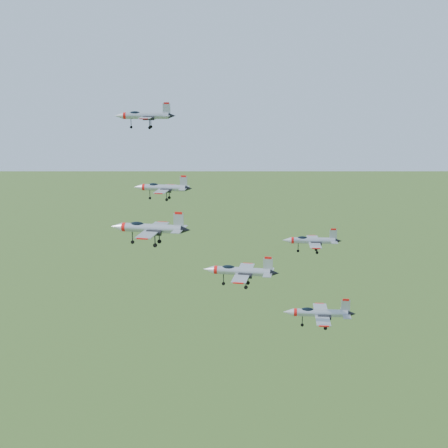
# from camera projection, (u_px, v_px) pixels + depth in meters

# --- Properties ---
(jet_lead) EXTENTS (12.56, 10.67, 3.41)m
(jet_lead) POSITION_uv_depth(u_px,v_px,m) (144.00, 116.00, 128.20)
(jet_lead) COLOR #9FA4AB
(jet_left_high) EXTENTS (11.35, 9.45, 3.03)m
(jet_left_high) POSITION_uv_depth(u_px,v_px,m) (162.00, 188.00, 117.26)
(jet_left_high) COLOR #9FA4AB
(jet_right_high) EXTENTS (13.18, 10.94, 3.52)m
(jet_right_high) POSITION_uv_depth(u_px,v_px,m) (149.00, 228.00, 98.11)
(jet_right_high) COLOR #9FA4AB
(jet_left_low) EXTENTS (11.51, 9.72, 3.10)m
(jet_left_low) POSITION_uv_depth(u_px,v_px,m) (311.00, 240.00, 121.45)
(jet_left_low) COLOR #9FA4AB
(jet_right_low) EXTENTS (13.89, 11.54, 3.71)m
(jet_right_low) POSITION_uv_depth(u_px,v_px,m) (240.00, 271.00, 111.73)
(jet_right_low) COLOR #9FA4AB
(jet_trail) EXTENTS (13.67, 11.51, 3.67)m
(jet_trail) POSITION_uv_depth(u_px,v_px,m) (318.00, 313.00, 117.28)
(jet_trail) COLOR #9FA4AB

